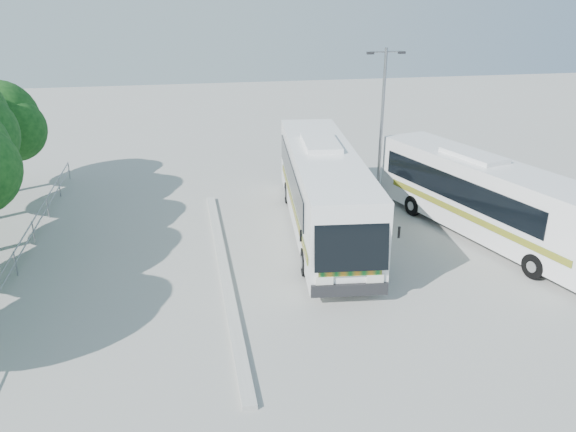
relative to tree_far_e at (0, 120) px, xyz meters
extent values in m
plane|color=#999994|center=(12.63, -13.30, -3.89)|extent=(100.00, 100.00, 0.00)
cube|color=#B2B2AD|center=(10.33, -11.30, -3.81)|extent=(0.40, 16.00, 0.15)
cylinder|color=gray|center=(2.63, -9.30, -2.94)|extent=(0.06, 22.00, 0.06)
cylinder|color=gray|center=(2.63, -9.30, -3.34)|extent=(0.06, 22.00, 0.06)
cylinder|color=gray|center=(2.63, 0.70, -3.39)|extent=(0.06, 0.06, 1.00)
cylinder|color=#382314|center=(-0.07, 0.00, -2.50)|extent=(0.36, 0.36, 2.77)
sphere|color=#0E3510|center=(0.68, -0.50, -0.42)|extent=(3.28, 3.28, 3.28)
cube|color=white|center=(15.01, -8.24, -1.87)|extent=(4.04, 13.14, 3.29)
cube|color=black|center=(14.32, -14.70, -1.46)|extent=(2.52, 0.75, 2.09)
cube|color=black|center=(13.72, -7.46, -1.46)|extent=(1.14, 10.29, 1.19)
cube|color=black|center=(16.44, -7.75, -1.46)|extent=(1.14, 10.29, 1.19)
cube|color=#0E6624|center=(13.61, -8.42, -2.49)|extent=(1.21, 11.14, 0.30)
cylinder|color=black|center=(13.36, -12.29, -3.35)|extent=(0.44, 1.11, 1.08)
cylinder|color=black|center=(15.78, -12.55, -3.35)|extent=(0.44, 1.11, 1.08)
cylinder|color=black|center=(14.19, -4.47, -3.35)|extent=(0.44, 1.11, 1.08)
cylinder|color=black|center=(16.61, -4.73, -3.35)|extent=(0.44, 1.11, 1.08)
cube|color=silver|center=(21.70, -10.16, -2.05)|extent=(5.51, 11.96, 2.98)
cube|color=black|center=(20.35, -9.93, -1.69)|extent=(2.57, 9.06, 1.08)
cube|color=black|center=(22.74, -9.26, -1.69)|extent=(2.57, 9.06, 1.08)
cube|color=#0E652A|center=(20.58, -10.78, -2.62)|extent=(2.77, 9.81, 0.27)
cylinder|color=black|center=(21.66, -14.13, -3.40)|extent=(0.55, 1.02, 0.98)
cylinder|color=black|center=(23.79, -13.54, -3.40)|extent=(0.55, 1.02, 0.98)
cylinder|color=black|center=(19.74, -7.26, -3.40)|extent=(0.55, 1.02, 0.98)
cylinder|color=black|center=(21.87, -6.66, -3.40)|extent=(0.55, 1.02, 0.98)
cylinder|color=gray|center=(18.69, -5.12, -0.09)|extent=(0.16, 0.16, 7.59)
cylinder|color=gray|center=(18.69, -5.12, 3.51)|extent=(1.52, 0.13, 0.08)
cube|color=black|center=(17.93, -5.10, 3.46)|extent=(0.34, 0.18, 0.11)
cube|color=black|center=(19.45, -5.15, 3.46)|extent=(0.34, 0.18, 0.11)
camera|label=1|loc=(9.11, -30.75, 6.10)|focal=35.00mm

